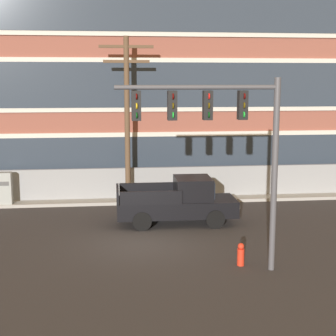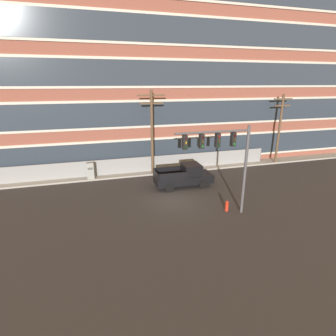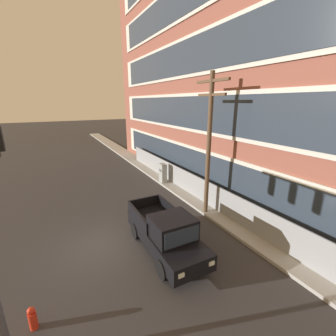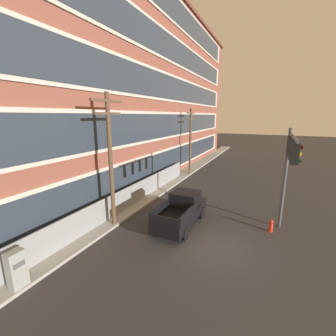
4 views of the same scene
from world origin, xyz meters
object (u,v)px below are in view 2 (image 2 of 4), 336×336
Objects in this scene: pickup_truck_black at (185,176)px; electrical_cabinet at (91,171)px; utility_pole_near_corner at (152,129)px; utility_pole_midblock at (280,126)px; traffic_signal_mast at (224,151)px; fire_hydrant at (227,206)px.

electrical_cabinet is (-8.08, 3.91, -0.09)m from pickup_truck_black.
utility_pole_near_corner is at bearing 118.45° from pickup_truck_black.
utility_pole_midblock is 20.76m from electrical_cabinet.
pickup_truck_black is at bearing -61.55° from utility_pole_near_corner.
traffic_signal_mast reaches higher than electrical_cabinet.
traffic_signal_mast is 0.76× the size of utility_pole_near_corner.
electrical_cabinet reaches higher than fire_hydrant.
utility_pole_near_corner reaches higher than utility_pole_midblock.
traffic_signal_mast is 1.20× the size of pickup_truck_black.
electrical_cabinet is at bearing 179.23° from utility_pole_near_corner.
pickup_truck_black is 0.63× the size of utility_pole_near_corner.
pickup_truck_black is at bearing 104.64° from fire_hydrant.
traffic_signal_mast is at bearing -74.55° from utility_pole_near_corner.
traffic_signal_mast is 6.89m from pickup_truck_black.
traffic_signal_mast is 8.01× the size of fire_hydrant.
pickup_truck_black is 13.41m from utility_pole_midblock.
traffic_signal_mast reaches higher than pickup_truck_black.
traffic_signal_mast is at bearing -48.21° from electrical_cabinet.
traffic_signal_mast is 0.81× the size of utility_pole_midblock.
fire_hydrant is at bearing -75.36° from pickup_truck_black.
electrical_cabinet is at bearing 131.79° from traffic_signal_mast.
utility_pole_near_corner is 4.77× the size of electrical_cabinet.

